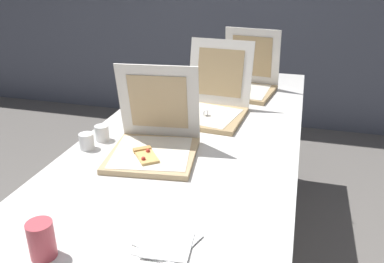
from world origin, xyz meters
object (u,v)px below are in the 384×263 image
object	(u,v)px
napkin_pile	(166,243)
pizza_box_back	(245,83)
cup_white_far	(169,94)
cup_white_near_center	(102,133)
pizza_box_middle	(211,106)
cup_white_mid	(145,113)
pizza_box_front	(154,143)
cup_white_near_left	(87,141)
table	(197,139)
cup_printed_front	(42,240)

from	to	relation	value
napkin_pile	pizza_box_back	bearing A→B (deg)	89.94
pizza_box_back	cup_white_far	size ratio (longest dim) A/B	5.73
cup_white_near_center	napkin_pile	distance (m)	0.75
pizza_box_middle	cup_white_mid	distance (m)	0.32
pizza_box_front	cup_white_near_left	size ratio (longest dim) A/B	5.64
cup_white_far	napkin_pile	xyz separation A→B (m)	(0.38, -1.15, -0.03)
cup_white_near_left	cup_white_near_center	size ratio (longest dim) A/B	1.00
cup_white_near_center	napkin_pile	xyz separation A→B (m)	(0.49, -0.57, -0.03)
pizza_box_back	cup_white_near_center	world-z (taller)	pizza_box_back
cup_white_near_left	napkin_pile	distance (m)	0.70
pizza_box_front	napkin_pile	world-z (taller)	pizza_box_front
pizza_box_front	pizza_box_middle	distance (m)	0.49
cup_white_mid	cup_white_near_left	distance (m)	0.38
pizza_box_front	cup_white_far	xyz separation A→B (m)	(-0.15, 0.64, -0.02)
pizza_box_back	table	bearing A→B (deg)	-92.95
cup_white_near_left	cup_white_mid	bearing A→B (deg)	72.56
table	pizza_box_back	world-z (taller)	pizza_box_back
pizza_box_front	cup_white_far	distance (m)	0.66
cup_white_far	cup_white_near_left	xyz separation A→B (m)	(-0.13, -0.67, 0.00)
pizza_box_front	cup_white_mid	xyz separation A→B (m)	(-0.17, 0.34, -0.02)
cup_white_far	cup_white_near_center	bearing A→B (deg)	-100.72
pizza_box_front	pizza_box_back	bearing A→B (deg)	68.76
pizza_box_front	cup_white_near_left	bearing A→B (deg)	177.68
pizza_box_back	cup_white_near_left	world-z (taller)	pizza_box_back
pizza_box_middle	cup_white_near_center	bearing A→B (deg)	-129.33
cup_white_far	napkin_pile	world-z (taller)	cup_white_far
pizza_box_front	cup_white_far	bearing A→B (deg)	96.09
pizza_box_middle	cup_white_near_left	distance (m)	0.64
pizza_box_back	napkin_pile	xyz separation A→B (m)	(-0.00, -1.41, -0.05)
table	pizza_box_front	size ratio (longest dim) A/B	5.84
pizza_box_middle	cup_white_far	xyz separation A→B (m)	(-0.27, 0.17, -0.02)
cup_white_mid	cup_white_near_center	world-z (taller)	same
table	pizza_box_front	bearing A→B (deg)	-109.24
table	cup_white_near_left	size ratio (longest dim) A/B	32.93
table	cup_white_far	distance (m)	0.44
pizza_box_back	cup_printed_front	xyz separation A→B (m)	(-0.29, -1.54, -0.00)
pizza_box_front	cup_white_mid	size ratio (longest dim) A/B	5.64
napkin_pile	cup_printed_front	bearing A→B (deg)	-156.10
cup_white_mid	napkin_pile	size ratio (longest dim) A/B	0.36
cup_white_near_center	napkin_pile	bearing A→B (deg)	-49.57
cup_white_near_left	napkin_pile	bearing A→B (deg)	-43.31
cup_white_mid	cup_white_far	world-z (taller)	same
cup_white_mid	cup_white_near_left	bearing A→B (deg)	-107.44
cup_white_far	cup_white_near_left	world-z (taller)	same
cup_white_near_left	cup_white_near_center	bearing A→B (deg)	77.25
cup_white_near_left	pizza_box_front	bearing A→B (deg)	4.96
pizza_box_front	cup_printed_front	world-z (taller)	pizza_box_front
pizza_box_back	napkin_pile	world-z (taller)	pizza_box_back
pizza_box_front	pizza_box_back	world-z (taller)	pizza_box_back
cup_white_far	pizza_box_middle	bearing A→B (deg)	-32.03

